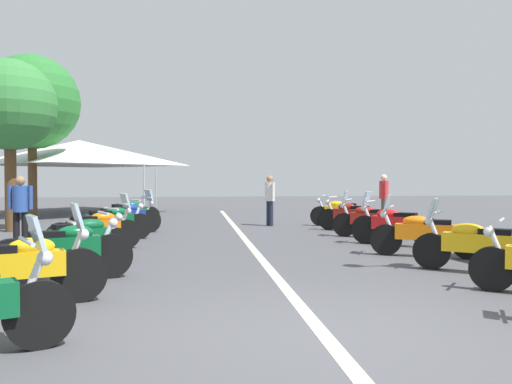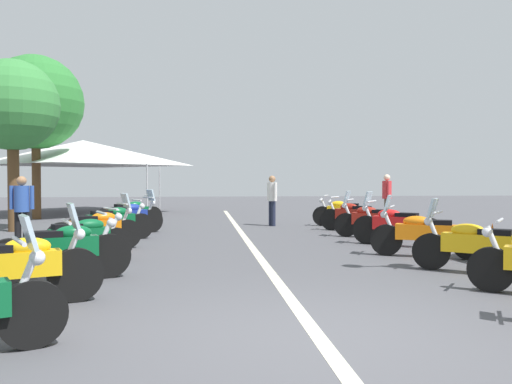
{
  "view_description": "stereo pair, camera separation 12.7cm",
  "coord_description": "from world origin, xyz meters",
  "px_view_note": "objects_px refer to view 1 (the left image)",
  "views": [
    {
      "loc": [
        -4.94,
        1.24,
        1.52
      ],
      "look_at": [
        5.8,
        0.0,
        1.24
      ],
      "focal_mm": 37.16,
      "sensor_mm": 36.0,
      "label": 1
    },
    {
      "loc": [
        -4.94,
        1.11,
        1.52
      ],
      "look_at": [
        5.8,
        0.0,
        1.24
      ],
      "focal_mm": 37.16,
      "sensor_mm": 36.0,
      "label": 2
    }
  ],
  "objects_px": {
    "motorcycle_right_row_6": "(352,215)",
    "bystander_0": "(270,197)",
    "motorcycle_left_row_4": "(96,229)",
    "bystander_1": "(20,206)",
    "motorcycle_right_row_4": "(394,225)",
    "bystander_2": "(384,194)",
    "traffic_cone_0": "(491,238)",
    "motorcycle_left_row_3": "(81,239)",
    "roadside_tree_0": "(32,103)",
    "motorcycle_left_row_6": "(125,217)",
    "motorcycle_left_row_2": "(64,250)",
    "event_tent": "(79,153)",
    "motorcycle_left_row_5": "(110,222)",
    "motorcycle_right_row_7": "(341,212)",
    "motorcycle_left_row_7": "(128,213)",
    "motorcycle_right_row_3": "(424,233)",
    "motorcycle_left_row_1": "(18,268)",
    "motorcycle_right_row_2": "(478,245)",
    "roadside_tree_1": "(10,106)",
    "motorcycle_right_row_5": "(371,220)"
  },
  "relations": [
    {
      "from": "motorcycle_right_row_6",
      "to": "bystander_0",
      "type": "distance_m",
      "value": 2.95
    },
    {
      "from": "motorcycle_left_row_4",
      "to": "bystander_1",
      "type": "bearing_deg",
      "value": 127.96
    },
    {
      "from": "motorcycle_right_row_4",
      "to": "bystander_2",
      "type": "bearing_deg",
      "value": -71.73
    },
    {
      "from": "traffic_cone_0",
      "to": "motorcycle_left_row_3",
      "type": "bearing_deg",
      "value": 93.71
    },
    {
      "from": "roadside_tree_0",
      "to": "motorcycle_left_row_6",
      "type": "bearing_deg",
      "value": -144.56
    },
    {
      "from": "motorcycle_left_row_4",
      "to": "traffic_cone_0",
      "type": "xyz_separation_m",
      "value": [
        -1.24,
        -8.09,
        -0.17
      ]
    },
    {
      "from": "motorcycle_left_row_2",
      "to": "motorcycle_left_row_4",
      "type": "bearing_deg",
      "value": 70.57
    },
    {
      "from": "bystander_1",
      "to": "event_tent",
      "type": "height_order",
      "value": "event_tent"
    },
    {
      "from": "bystander_0",
      "to": "roadside_tree_0",
      "type": "relative_size",
      "value": 0.26
    },
    {
      "from": "bystander_1",
      "to": "motorcycle_left_row_5",
      "type": "bearing_deg",
      "value": 117.9
    },
    {
      "from": "motorcycle_left_row_5",
      "to": "motorcycle_right_row_7",
      "type": "bearing_deg",
      "value": -2.62
    },
    {
      "from": "motorcycle_left_row_7",
      "to": "bystander_0",
      "type": "relative_size",
      "value": 1.18
    },
    {
      "from": "motorcycle_left_row_4",
      "to": "motorcycle_right_row_3",
      "type": "bearing_deg",
      "value": -42.32
    },
    {
      "from": "motorcycle_left_row_1",
      "to": "motorcycle_right_row_2",
      "type": "bearing_deg",
      "value": -7.99
    },
    {
      "from": "motorcycle_left_row_2",
      "to": "motorcycle_left_row_4",
      "type": "height_order",
      "value": "motorcycle_left_row_4"
    },
    {
      "from": "motorcycle_left_row_2",
      "to": "motorcycle_right_row_6",
      "type": "bearing_deg",
      "value": 24.64
    },
    {
      "from": "motorcycle_right_row_3",
      "to": "roadside_tree_1",
      "type": "xyz_separation_m",
      "value": [
        6.06,
        9.65,
        3.13
      ]
    },
    {
      "from": "motorcycle_left_row_4",
      "to": "motorcycle_right_row_6",
      "type": "relative_size",
      "value": 1.05
    },
    {
      "from": "traffic_cone_0",
      "to": "bystander_2",
      "type": "height_order",
      "value": "bystander_2"
    },
    {
      "from": "motorcycle_left_row_7",
      "to": "motorcycle_right_row_2",
      "type": "height_order",
      "value": "motorcycle_right_row_2"
    },
    {
      "from": "motorcycle_left_row_2",
      "to": "motorcycle_right_row_5",
      "type": "height_order",
      "value": "motorcycle_right_row_5"
    },
    {
      "from": "motorcycle_left_row_2",
      "to": "motorcycle_right_row_2",
      "type": "relative_size",
      "value": 1.1
    },
    {
      "from": "motorcycle_left_row_1",
      "to": "motorcycle_left_row_2",
      "type": "relative_size",
      "value": 1.03
    },
    {
      "from": "motorcycle_right_row_2",
      "to": "motorcycle_left_row_4",
      "type": "bearing_deg",
      "value": 9.62
    },
    {
      "from": "motorcycle_left_row_5",
      "to": "motorcycle_right_row_5",
      "type": "xyz_separation_m",
      "value": [
        -0.06,
        -6.54,
        0.0
      ]
    },
    {
      "from": "motorcycle_right_row_3",
      "to": "motorcycle_right_row_6",
      "type": "bearing_deg",
      "value": -64.2
    },
    {
      "from": "motorcycle_left_row_1",
      "to": "motorcycle_left_row_7",
      "type": "relative_size",
      "value": 1.05
    },
    {
      "from": "motorcycle_right_row_6",
      "to": "bystander_1",
      "type": "xyz_separation_m",
      "value": [
        -2.6,
        8.34,
        0.46
      ]
    },
    {
      "from": "motorcycle_right_row_3",
      "to": "motorcycle_right_row_4",
      "type": "relative_size",
      "value": 1.13
    },
    {
      "from": "motorcycle_left_row_6",
      "to": "bystander_0",
      "type": "bearing_deg",
      "value": -5.85
    },
    {
      "from": "motorcycle_right_row_7",
      "to": "motorcycle_left_row_3",
      "type": "bearing_deg",
      "value": 69.9
    },
    {
      "from": "motorcycle_right_row_3",
      "to": "motorcycle_right_row_7",
      "type": "distance_m",
      "value": 6.62
    },
    {
      "from": "motorcycle_right_row_6",
      "to": "motorcycle_right_row_7",
      "type": "distance_m",
      "value": 1.56
    },
    {
      "from": "motorcycle_left_row_2",
      "to": "motorcycle_right_row_4",
      "type": "bearing_deg",
      "value": 6.8
    },
    {
      "from": "motorcycle_left_row_3",
      "to": "motorcycle_left_row_7",
      "type": "xyz_separation_m",
      "value": [
        6.93,
        0.04,
        0.01
      ]
    },
    {
      "from": "motorcycle_left_row_3",
      "to": "bystander_0",
      "type": "bearing_deg",
      "value": 26.93
    },
    {
      "from": "motorcycle_right_row_6",
      "to": "motorcycle_left_row_7",
      "type": "bearing_deg",
      "value": 22.05
    },
    {
      "from": "motorcycle_left_row_6",
      "to": "traffic_cone_0",
      "type": "height_order",
      "value": "motorcycle_left_row_6"
    },
    {
      "from": "motorcycle_right_row_4",
      "to": "motorcycle_right_row_6",
      "type": "height_order",
      "value": "motorcycle_right_row_4"
    },
    {
      "from": "motorcycle_left_row_2",
      "to": "motorcycle_right_row_6",
      "type": "relative_size",
      "value": 1.12
    },
    {
      "from": "motorcycle_left_row_1",
      "to": "motorcycle_left_row_3",
      "type": "bearing_deg",
      "value": 67.63
    },
    {
      "from": "bystander_0",
      "to": "motorcycle_right_row_7",
      "type": "bearing_deg",
      "value": -30.2
    },
    {
      "from": "bystander_2",
      "to": "event_tent",
      "type": "distance_m",
      "value": 13.19
    },
    {
      "from": "motorcycle_left_row_3",
      "to": "motorcycle_right_row_7",
      "type": "bearing_deg",
      "value": 13.91
    },
    {
      "from": "motorcycle_left_row_5",
      "to": "event_tent",
      "type": "height_order",
      "value": "event_tent"
    },
    {
      "from": "motorcycle_left_row_2",
      "to": "motorcycle_right_row_7",
      "type": "bearing_deg",
      "value": 29.98
    },
    {
      "from": "motorcycle_left_row_4",
      "to": "motorcycle_right_row_6",
      "type": "height_order",
      "value": "motorcycle_left_row_4"
    },
    {
      "from": "traffic_cone_0",
      "to": "roadside_tree_1",
      "type": "height_order",
      "value": "roadside_tree_1"
    },
    {
      "from": "motorcycle_left_row_2",
      "to": "traffic_cone_0",
      "type": "relative_size",
      "value": 3.17
    },
    {
      "from": "motorcycle_left_row_2",
      "to": "motorcycle_left_row_4",
      "type": "relative_size",
      "value": 1.06
    }
  ]
}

